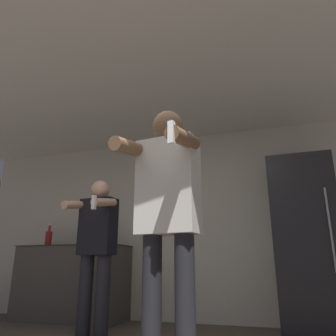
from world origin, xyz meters
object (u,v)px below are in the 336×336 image
at_px(person_woman_foreground, 167,207).
at_px(bottle_short_whiskey, 106,235).
at_px(refrigerator, 306,241).
at_px(bottle_red_label, 49,238).
at_px(person_man_side, 96,245).
at_px(bottle_dark_rum, 112,239).
at_px(bottle_clear_vodka, 87,236).

bearing_deg(person_woman_foreground, bottle_short_whiskey, 127.92).
bearing_deg(refrigerator, bottle_red_label, -179.85).
height_order(bottle_red_label, person_man_side, person_man_side).
height_order(bottle_red_label, person_woman_foreground, person_woman_foreground).
xyz_separation_m(bottle_red_label, bottle_dark_rum, (1.04, -0.00, -0.04)).
distance_m(refrigerator, person_woman_foreground, 2.27).
xyz_separation_m(refrigerator, bottle_dark_rum, (-2.48, -0.01, 0.09)).
bearing_deg(bottle_red_label, bottle_short_whiskey, 0.00).
distance_m(bottle_red_label, bottle_clear_vodka, 0.64).
bearing_deg(bottle_dark_rum, refrigerator, 0.21).
bearing_deg(bottle_short_whiskey, person_woman_foreground, -52.08).
xyz_separation_m(person_woman_foreground, person_man_side, (-1.17, 1.09, -0.16)).
distance_m(refrigerator, person_man_side, 2.36).
distance_m(bottle_short_whiskey, bottle_dark_rum, 0.11).
xyz_separation_m(bottle_dark_rum, person_woman_foreground, (1.48, -2.03, 0.01)).
relative_size(refrigerator, bottle_short_whiskey, 5.53).
height_order(refrigerator, bottle_red_label, refrigerator).
bearing_deg(refrigerator, bottle_dark_rum, -179.79).
bearing_deg(person_woman_foreground, bottle_dark_rum, 126.16).
bearing_deg(bottle_clear_vodka, bottle_red_label, 180.00).
relative_size(refrigerator, person_woman_foreground, 1.09).
xyz_separation_m(bottle_clear_vodka, bottle_dark_rum, (0.40, 0.00, -0.04)).
distance_m(refrigerator, bottle_dark_rum, 2.48).
distance_m(bottle_dark_rum, person_man_side, 1.00).
bearing_deg(refrigerator, bottle_short_whiskey, -179.80).
relative_size(bottle_clear_vodka, bottle_dark_rum, 1.40).
height_order(bottle_short_whiskey, bottle_dark_rum, bottle_short_whiskey).
bearing_deg(bottle_red_label, person_man_side, -34.62).
relative_size(bottle_dark_rum, person_man_side, 0.14).
distance_m(bottle_short_whiskey, person_man_side, 1.05).
bearing_deg(refrigerator, person_man_side, -156.35).
height_order(bottle_short_whiskey, bottle_clear_vodka, bottle_short_whiskey).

